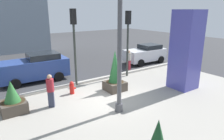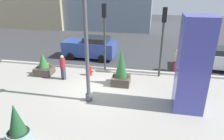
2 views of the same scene
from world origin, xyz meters
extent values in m
plane|color=#38383A|center=(0.00, 4.00, 0.00)|extent=(60.00, 60.00, 0.00)
cube|color=#9E998E|center=(0.00, -2.00, 0.00)|extent=(18.00, 10.00, 0.02)
cube|color=#B7B2A8|center=(0.00, 3.12, 0.08)|extent=(18.00, 0.24, 0.16)
cylinder|color=#4C4C51|center=(-0.18, -1.33, 0.20)|extent=(0.36, 0.36, 0.40)
cylinder|color=#4C4C51|center=(-0.18, -1.33, 2.77)|extent=(0.20, 0.20, 5.54)
cube|color=#4C4CAD|center=(4.95, -1.07, 2.34)|extent=(1.39, 1.39, 4.69)
cube|color=#4C4238|center=(-4.29, 1.46, 0.27)|extent=(1.13, 1.13, 0.55)
cylinder|color=#382819|center=(-4.29, 1.46, 0.53)|extent=(1.08, 1.08, 0.04)
cone|color=#2D6B33|center=(-4.29, 1.46, 1.06)|extent=(0.74, 0.74, 1.02)
cylinder|color=#7AA8B7|center=(-1.80, -5.19, 0.34)|extent=(0.90, 0.90, 0.68)
cylinder|color=#382819|center=(-1.80, -5.19, 0.66)|extent=(0.83, 0.83, 0.04)
cone|color=#1E4C28|center=(-1.80, -5.19, 1.29)|extent=(0.66, 0.66, 1.22)
cube|color=#4C4238|center=(1.23, 0.95, 0.27)|extent=(1.11, 1.11, 0.55)
cylinder|color=#382819|center=(1.23, 0.95, 0.53)|extent=(1.06, 1.06, 0.04)
cone|color=#235B2D|center=(1.23, 0.95, 1.49)|extent=(0.74, 0.74, 1.89)
cylinder|color=red|center=(-1.10, 1.93, 0.28)|extent=(0.26, 0.26, 0.55)
sphere|color=red|center=(-1.10, 1.93, 0.63)|extent=(0.24, 0.24, 0.24)
cylinder|color=red|center=(-0.93, 1.93, 0.30)|extent=(0.12, 0.10, 0.10)
cylinder|color=#333833|center=(-0.28, 3.05, 1.92)|extent=(0.14, 0.14, 3.83)
cube|color=black|center=(-0.28, 3.05, 4.28)|extent=(0.28, 0.32, 0.90)
sphere|color=yellow|center=(-0.28, 3.22, 4.55)|extent=(0.18, 0.18, 0.18)
cylinder|color=#333833|center=(3.61, 2.73, 1.85)|extent=(0.14, 0.14, 3.71)
cube|color=black|center=(3.61, 2.73, 4.16)|extent=(0.28, 0.32, 0.90)
sphere|color=green|center=(3.61, 2.90, 3.89)|extent=(0.18, 0.18, 0.18)
cube|color=#2D4793|center=(-2.20, 5.48, 0.87)|extent=(4.46, 2.01, 1.19)
cube|color=#1E2328|center=(-1.54, 5.45, 1.66)|extent=(2.04, 1.69, 0.40)
cylinder|color=black|center=(-3.59, 4.63, 0.32)|extent=(0.65, 0.25, 0.64)
cylinder|color=black|center=(-3.51, 6.45, 0.32)|extent=(0.65, 0.25, 0.64)
cylinder|color=black|center=(-0.88, 4.51, 0.32)|extent=(0.65, 0.25, 0.64)
cylinder|color=black|center=(-0.80, 6.33, 0.32)|extent=(0.65, 0.25, 0.64)
cube|color=silver|center=(7.41, 4.87, 0.76)|extent=(3.89, 1.92, 0.98)
cube|color=#1E2328|center=(7.98, 4.84, 1.45)|extent=(1.78, 1.62, 0.39)
cylinder|color=black|center=(6.19, 4.04, 0.32)|extent=(0.65, 0.25, 0.64)
cylinder|color=black|center=(6.26, 5.80, 0.32)|extent=(0.65, 0.25, 0.64)
cube|color=#33384C|center=(-2.64, 0.97, 0.42)|extent=(0.34, 0.31, 0.84)
cylinder|color=maroon|center=(-2.64, 0.97, 1.15)|extent=(0.49, 0.49, 0.63)
sphere|color=tan|center=(-2.64, 0.97, 1.58)|extent=(0.23, 0.23, 0.23)
cube|color=maroon|center=(4.75, 3.91, 0.40)|extent=(0.32, 0.26, 0.80)
cylinder|color=#B2AD9E|center=(4.75, 3.91, 1.09)|extent=(0.44, 0.44, 0.60)
sphere|color=tan|center=(4.75, 3.91, 1.50)|extent=(0.22, 0.22, 0.22)
camera|label=1|loc=(-5.57, -8.41, 4.65)|focal=33.04mm
camera|label=2|loc=(3.00, -10.84, 5.95)|focal=33.48mm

